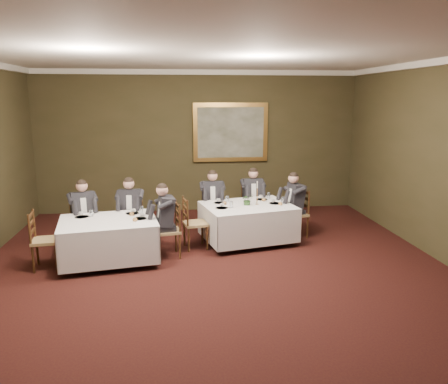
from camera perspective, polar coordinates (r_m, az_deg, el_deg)
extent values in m
plane|color=black|center=(6.63, -0.50, -13.10)|extent=(10.00, 10.00, 0.00)
cube|color=silver|center=(6.03, -0.56, 18.56)|extent=(8.00, 10.00, 0.10)
cube|color=#36311B|center=(11.03, -3.32, 6.54)|extent=(8.00, 0.10, 3.50)
cube|color=white|center=(10.94, -3.41, 15.36)|extent=(8.00, 0.10, 0.12)
cube|color=#301D0D|center=(8.63, 3.12, -1.92)|extent=(1.87, 1.56, 0.04)
cube|color=white|center=(8.63, 3.13, -1.76)|extent=(1.94, 1.63, 0.02)
cube|color=white|center=(8.71, 3.10, -3.86)|extent=(1.96, 1.65, 0.65)
cube|color=#301D0D|center=(7.83, -14.91, -3.81)|extent=(1.74, 1.41, 0.04)
cube|color=white|center=(7.82, -14.92, -3.63)|extent=(1.81, 1.48, 0.02)
cube|color=white|center=(7.91, -14.79, -5.93)|extent=(1.83, 1.51, 0.65)
cube|color=#997D4D|center=(9.33, -1.55, -2.38)|extent=(0.45, 0.43, 0.05)
cube|color=#301D0D|center=(9.46, -1.67, -0.65)|extent=(0.38, 0.04, 0.54)
cube|color=black|center=(9.25, -1.56, -0.13)|extent=(0.42, 0.32, 0.55)
sphere|color=tan|center=(9.17, -1.57, 2.19)|extent=(0.21, 0.21, 0.21)
cube|color=#997D4D|center=(9.64, 3.68, -1.92)|extent=(0.46, 0.44, 0.05)
cube|color=#301D0D|center=(9.77, 3.46, -0.26)|extent=(0.38, 0.05, 0.54)
cube|color=black|center=(9.56, 3.71, 0.26)|extent=(0.43, 0.33, 0.55)
sphere|color=tan|center=(9.49, 3.74, 2.51)|extent=(0.22, 0.22, 0.21)
cube|color=#997D4D|center=(8.36, -3.75, -4.14)|extent=(0.49, 0.51, 0.05)
cube|color=#301D0D|center=(8.25, -5.06, -2.61)|extent=(0.10, 0.38, 0.54)
cube|color=#997D4D|center=(9.15, 9.36, -2.84)|extent=(0.49, 0.50, 0.05)
cube|color=#301D0D|center=(9.17, 10.49, -1.27)|extent=(0.09, 0.38, 0.54)
cube|color=black|center=(9.06, 9.44, -0.55)|extent=(0.37, 0.47, 0.55)
sphere|color=tan|center=(8.98, 9.53, 1.81)|extent=(0.24, 0.24, 0.21)
cube|color=#997D4D|center=(8.71, -17.85, -4.05)|extent=(0.56, 0.55, 0.05)
cube|color=#301D0D|center=(8.83, -18.17, -2.20)|extent=(0.37, 0.16, 0.54)
cube|color=black|center=(8.61, -18.02, -1.65)|extent=(0.50, 0.44, 0.55)
sphere|color=tan|center=(8.53, -18.18, 0.83)|extent=(0.27, 0.27, 0.21)
cube|color=#997D4D|center=(8.71, -12.03, -3.71)|extent=(0.47, 0.45, 0.05)
cube|color=#301D0D|center=(8.83, -11.90, -1.85)|extent=(0.38, 0.06, 0.54)
cube|color=black|center=(8.62, -12.14, -1.31)|extent=(0.44, 0.34, 0.55)
sphere|color=tan|center=(8.54, -12.25, 1.17)|extent=(0.22, 0.22, 0.21)
cube|color=#997D4D|center=(7.97, -7.35, -5.04)|extent=(0.49, 0.51, 0.05)
cube|color=#301D0D|center=(7.93, -6.05, -3.25)|extent=(0.09, 0.38, 0.54)
cube|color=black|center=(7.87, -7.43, -2.43)|extent=(0.38, 0.47, 0.55)
sphere|color=tan|center=(7.78, -7.51, 0.28)|extent=(0.24, 0.24, 0.21)
cube|color=#997D4D|center=(7.96, -22.30, -5.90)|extent=(0.46, 0.48, 0.05)
cube|color=#301D0D|center=(7.92, -23.80, -4.25)|extent=(0.07, 0.38, 0.54)
imported|color=#2D5926|center=(8.59, 3.07, -0.92)|extent=(0.24, 0.22, 0.24)
cylinder|color=#AB7734|center=(8.68, 4.32, -1.55)|extent=(0.07, 0.07, 0.02)
cylinder|color=#AB7734|center=(8.64, 4.34, -0.45)|extent=(0.02, 0.02, 0.32)
cylinder|color=white|center=(8.59, 4.37, 1.06)|extent=(0.02, 0.02, 0.14)
cylinder|color=white|center=(8.79, -0.54, -1.36)|extent=(0.25, 0.25, 0.01)
cylinder|color=white|center=(8.93, -0.64, -0.99)|extent=(0.08, 0.08, 0.05)
cylinder|color=white|center=(8.80, 0.56, -0.93)|extent=(0.06, 0.06, 0.14)
cylinder|color=white|center=(8.16, -18.09, -3.05)|extent=(0.25, 0.25, 0.01)
cylinder|color=white|center=(8.29, -17.90, -2.63)|extent=(0.08, 0.08, 0.05)
cylinder|color=white|center=(8.11, -16.94, -2.60)|extent=(0.06, 0.06, 0.14)
cube|color=gold|center=(11.02, 0.86, 7.79)|extent=(1.87, 0.08, 1.46)
cube|color=#4C4E34|center=(10.98, 0.89, 7.78)|extent=(1.65, 0.01, 1.24)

